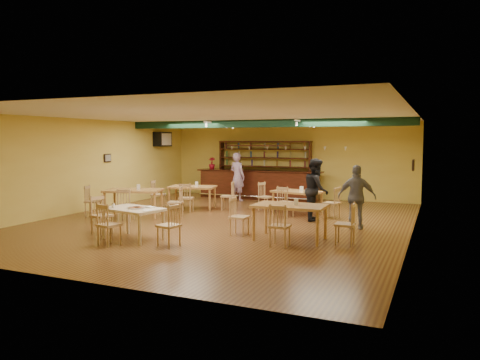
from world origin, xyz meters
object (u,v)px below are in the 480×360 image
at_px(bar_counter, 259,185).
at_px(dining_table_a, 192,197).
at_px(dining_table_d, 290,222).
at_px(patron_bar, 237,177).
at_px(patron_right_a, 316,189).
at_px(near_table, 133,224).
at_px(dining_table_b, 297,203).
at_px(dining_table_c, 134,203).

distance_m(bar_counter, dining_table_a, 3.55).
xyz_separation_m(dining_table_d, patron_bar, (-3.94, 5.90, 0.51)).
bearing_deg(dining_table_a, patron_bar, 64.36).
bearing_deg(patron_right_a, dining_table_d, 167.16).
bearing_deg(dining_table_d, near_table, -157.62).
height_order(dining_table_d, near_table, dining_table_d).
height_order(bar_counter, dining_table_b, bar_counter).
relative_size(dining_table_a, dining_table_d, 0.93).
distance_m(dining_table_a, patron_bar, 2.66).
relative_size(dining_table_d, patron_bar, 0.90).
xyz_separation_m(dining_table_b, dining_table_c, (-4.41, -2.42, 0.05)).
distance_m(dining_table_b, dining_table_d, 3.75).
bearing_deg(dining_table_c, dining_table_b, 9.90).
bearing_deg(bar_counter, patron_bar, -123.69).
xyz_separation_m(dining_table_d, patron_right_a, (-0.09, 2.84, 0.48)).
height_order(dining_table_a, patron_right_a, patron_right_a).
bearing_deg(patron_bar, dining_table_a, 96.75).
height_order(dining_table_a, dining_table_b, dining_table_a).
bearing_deg(near_table, dining_table_c, 137.95).
distance_m(dining_table_c, dining_table_d, 5.45).
relative_size(dining_table_c, patron_right_a, 0.93).
distance_m(dining_table_c, patron_right_a, 5.48).
relative_size(bar_counter, dining_table_c, 3.03).
bearing_deg(patron_right_a, patron_bar, 36.73).
height_order(dining_table_b, dining_table_c, dining_table_c).
relative_size(dining_table_a, near_table, 1.11).
xyz_separation_m(dining_table_b, patron_bar, (-3.05, 2.26, 0.55)).
bearing_deg(dining_table_c, near_table, -72.66).
distance_m(bar_counter, dining_table_c, 5.83).
xyz_separation_m(dining_table_a, dining_table_c, (-0.82, -2.13, 0.03)).
bearing_deg(dining_table_a, dining_table_b, -9.09).
distance_m(patron_bar, patron_right_a, 4.92).
relative_size(dining_table_b, patron_right_a, 0.82).
bearing_deg(dining_table_b, dining_table_d, -61.84).
height_order(dining_table_c, patron_bar, patron_bar).
bearing_deg(dining_table_d, dining_table_b, 103.15).
height_order(dining_table_b, dining_table_d, dining_table_d).
bearing_deg(dining_table_b, dining_table_a, -161.07).
bearing_deg(dining_table_d, dining_table_a, 142.53).
xyz_separation_m(dining_table_a, patron_right_a, (4.39, -0.51, 0.51)).
relative_size(bar_counter, patron_bar, 2.73).
distance_m(dining_table_d, patron_right_a, 2.88).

